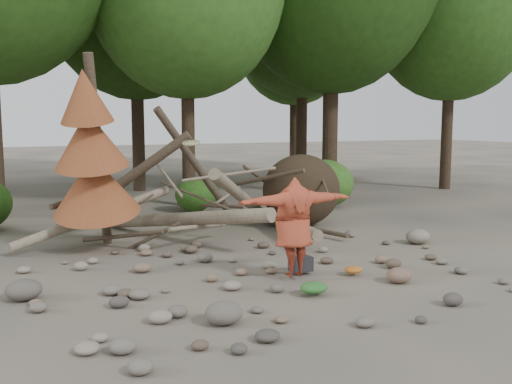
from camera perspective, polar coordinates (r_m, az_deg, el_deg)
name	(u,v)px	position (r m, az deg, el deg)	size (l,w,h in m)	color
ground	(294,274)	(10.93, 3.80, -8.17)	(120.00, 120.00, 0.00)	#514C44
deadfall_pile	(284,193)	(15.35, 2.79, -0.10)	(8.55, 5.24, 3.30)	#332619
dead_conifer	(92,157)	(12.77, -16.10, 3.40)	(2.06, 2.16, 4.35)	#4C3F30
bush_mid	(197,195)	(18.16, -5.91, -0.26)	(1.40, 1.40, 1.12)	#2D5A1A
bush_right	(324,183)	(19.22, 6.79, 0.86)	(2.00, 2.00, 1.60)	#376B21
frisbee_thrower	(294,227)	(10.32, 3.78, -3.48)	(3.14, 0.76, 2.50)	#A23B24
backpack	(301,267)	(10.88, 4.49, -7.50)	(0.41, 0.27, 0.27)	black
cloth_green	(314,291)	(9.61, 5.81, -9.78)	(0.48, 0.40, 0.18)	#296127
cloth_orange	(353,272)	(10.92, 9.71, -7.92)	(0.35, 0.29, 0.13)	#AE601D
boulder_front_left	(224,313)	(8.30, -3.22, -11.97)	(0.55, 0.50, 0.33)	#615A50
boulder_front_right	(399,275)	(10.60, 14.13, -8.07)	(0.46, 0.42, 0.28)	#785C4B
boulder_mid_right	(418,236)	(14.00, 15.88, -4.29)	(0.58, 0.52, 0.35)	gray
boulder_mid_left	(24,290)	(10.04, -22.22, -9.05)	(0.58, 0.52, 0.35)	#59524B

